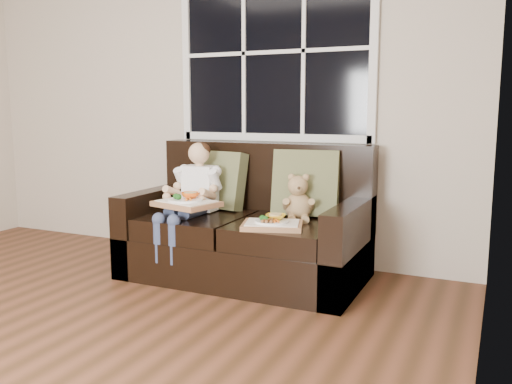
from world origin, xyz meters
The scene contains 8 objects.
window_back centered at (0.63, 2.48, 1.65)m, with size 1.62×0.04×1.37m.
loveseat centered at (0.63, 2.02, 0.31)m, with size 1.70×0.92×0.96m.
pillow_left centered at (0.31, 2.17, 0.67)m, with size 0.47×0.28×0.45m.
pillow_right centered at (1.02, 2.17, 0.69)m, with size 0.50×0.28×0.49m.
child centered at (0.24, 1.90, 0.63)m, with size 0.35×0.59×0.80m.
teddy_bear centered at (1.01, 2.03, 0.58)m, with size 0.24×0.28×0.34m.
tray_left centered at (0.31, 1.69, 0.58)m, with size 0.48×0.41×0.09m.
tray_right centered at (0.96, 1.70, 0.48)m, with size 0.46×0.40×0.09m.
Camera 1 is at (2.30, -1.49, 1.22)m, focal length 38.00 mm.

